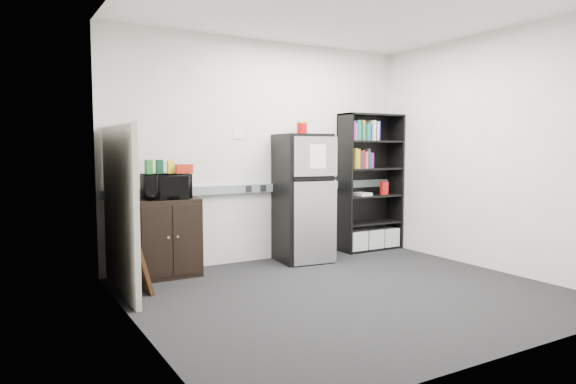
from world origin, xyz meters
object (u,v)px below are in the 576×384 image
object	(u,v)px
cubicle_partition	(120,210)
microwave	(166,186)
refrigerator	(302,198)
cabinet	(167,238)
bookshelf	(370,183)

from	to	relation	value
cubicle_partition	microwave	distance (m)	0.72
refrigerator	microwave	bearing A→B (deg)	-175.78
cubicle_partition	microwave	world-z (taller)	cubicle_partition
cabinet	microwave	size ratio (longest dim) A/B	1.75
bookshelf	cubicle_partition	bearing A→B (deg)	-171.94
cabinet	microwave	world-z (taller)	microwave
cubicle_partition	microwave	xyz separation A→B (m)	(0.57, 0.40, 0.17)
bookshelf	refrigerator	xyz separation A→B (m)	(-1.18, -0.14, -0.13)
bookshelf	microwave	size ratio (longest dim) A/B	3.80
cabinet	bookshelf	bearing A→B (deg)	1.29
bookshelf	microwave	bearing A→B (deg)	-178.39
cubicle_partition	cabinet	bearing A→B (deg)	36.43
cubicle_partition	cabinet	world-z (taller)	cubicle_partition
bookshelf	cubicle_partition	xyz separation A→B (m)	(-3.43, -0.49, -0.10)
cabinet	refrigerator	xyz separation A→B (m)	(1.68, -0.08, 0.36)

